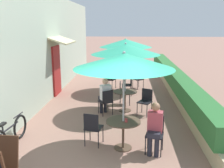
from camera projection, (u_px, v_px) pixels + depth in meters
cafe_facade_wall at (56, 45)px, 11.07m from camera, size 0.98×14.31×4.20m
planter_hedge at (174, 81)px, 11.12m from camera, size 0.60×13.31×1.01m
patio_table_near at (123, 128)px, 6.05m from camera, size 0.84×0.84×0.72m
patio_umbrella_near at (124, 61)px, 5.67m from camera, size 2.32×2.32×2.40m
cafe_chair_near_left at (93, 126)px, 6.20m from camera, size 0.48×0.48×0.87m
cafe_chair_near_right at (155, 131)px, 5.92m from camera, size 0.48×0.48×0.87m
seated_patron_near_right at (155, 126)px, 5.78m from camera, size 0.40×0.46×1.25m
coffee_cup_near at (126, 120)px, 5.94m from camera, size 0.07×0.07×0.09m
patio_table_mid at (125, 96)px, 8.73m from camera, size 0.84×0.84×0.72m
patio_umbrella_mid at (126, 49)px, 8.35m from camera, size 2.32×2.32×2.40m
cafe_chair_mid_left at (106, 100)px, 8.33m from camera, size 0.55×0.55×0.87m
seated_patron_mid_left at (105, 94)px, 8.39m from camera, size 0.48×0.51×1.25m
cafe_chair_mid_right at (146, 100)px, 8.39m from camera, size 0.54×0.54×0.87m
cafe_chair_mid_back at (123, 91)px, 9.48m from camera, size 0.41×0.41×0.87m
coffee_cup_mid at (123, 89)px, 8.76m from camera, size 0.07×0.07×0.09m
patio_table_far at (125, 79)px, 11.42m from camera, size 0.84×0.84×0.72m
patio_umbrella_far at (126, 43)px, 11.04m from camera, size 2.32×2.32×2.40m
cafe_chair_far_left at (129, 83)px, 10.69m from camera, size 0.44×0.44×0.87m
cafe_chair_far_right at (137, 78)px, 11.88m from camera, size 0.56×0.56×0.87m
cafe_chair_far_back at (110, 78)px, 11.70m from camera, size 0.53×0.53×0.87m
bicycle_leaning at (10, 134)px, 6.17m from camera, size 0.17×1.66×0.74m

